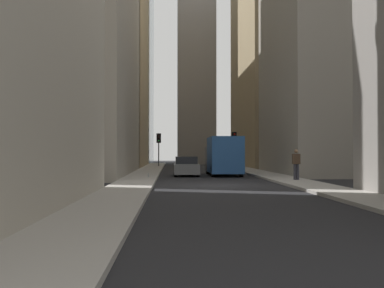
% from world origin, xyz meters
% --- Properties ---
extents(ground_plane, '(135.00, 135.00, 0.00)m').
position_xyz_m(ground_plane, '(0.00, 0.00, 0.00)').
color(ground_plane, black).
extents(sidewalk_right, '(90.00, 2.20, 0.14)m').
position_xyz_m(sidewalk_right, '(0.00, 4.50, 0.07)').
color(sidewalk_right, gray).
rests_on(sidewalk_right, ground_plane).
extents(sidewalk_left, '(90.00, 2.20, 0.14)m').
position_xyz_m(sidewalk_left, '(0.00, -4.50, 0.07)').
color(sidewalk_left, gray).
rests_on(sidewalk_left, ground_plane).
extents(building_left_midfar, '(13.09, 10.00, 24.93)m').
position_xyz_m(building_left_midfar, '(11.35, -10.60, 12.46)').
color(building_left_midfar, gray).
rests_on(building_left_midfar, ground_plane).
extents(building_left_far, '(18.07, 10.00, 23.43)m').
position_xyz_m(building_left_far, '(28.84, -10.60, 11.72)').
color(building_left_far, '#9E8966').
rests_on(building_left_far, ground_plane).
extents(building_right_far, '(18.36, 10.00, 23.33)m').
position_xyz_m(building_right_far, '(29.21, 10.60, 11.67)').
color(building_right_far, '#9E8966').
rests_on(building_right_far, ground_plane).
extents(church_spire, '(5.91, 5.91, 38.66)m').
position_xyz_m(church_spire, '(41.82, -1.08, 20.21)').
color(church_spire, gray).
rests_on(church_spire, ground_plane).
extents(delivery_truck, '(6.46, 2.25, 2.84)m').
position_xyz_m(delivery_truck, '(10.15, -1.40, 1.46)').
color(delivery_truck, '#285699').
rests_on(delivery_truck, ground_plane).
extents(hatchback_grey, '(4.30, 1.78, 1.42)m').
position_xyz_m(hatchback_grey, '(9.53, 1.40, 0.66)').
color(hatchback_grey, slate).
rests_on(hatchback_grey, ground_plane).
extents(traffic_light_midblock, '(0.43, 0.52, 3.71)m').
position_xyz_m(traffic_light_midblock, '(23.58, -4.12, 2.86)').
color(traffic_light_midblock, black).
rests_on(traffic_light_midblock, sidewalk_left).
extents(traffic_light_far_junction, '(0.43, 0.52, 3.75)m').
position_xyz_m(traffic_light_far_junction, '(28.33, 3.96, 2.89)').
color(traffic_light_far_junction, black).
rests_on(traffic_light_far_junction, sidewalk_right).
extents(pedestrian, '(0.26, 0.44, 1.77)m').
position_xyz_m(pedestrian, '(2.22, -4.76, 1.11)').
color(pedestrian, '#33333D').
rests_on(pedestrian, sidewalk_left).
extents(discarded_bottle, '(0.07, 0.07, 0.27)m').
position_xyz_m(discarded_bottle, '(5.44, 3.98, 0.25)').
color(discarded_bottle, '#999EA3').
rests_on(discarded_bottle, sidewalk_right).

